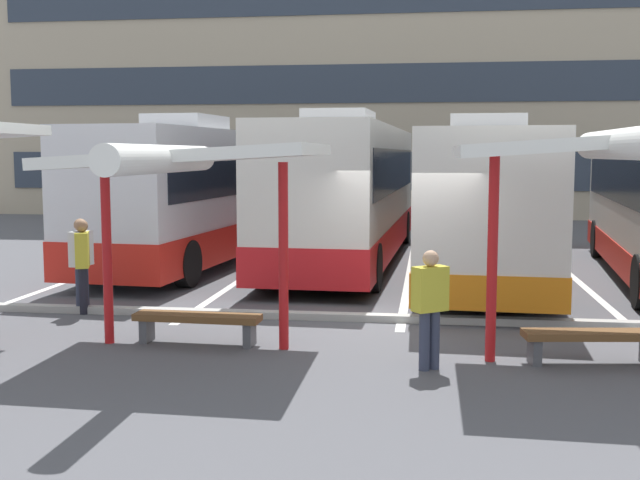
# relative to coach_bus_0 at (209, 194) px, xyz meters

# --- Properties ---
(ground_plane) EXTENTS (160.00, 160.00, 0.00)m
(ground_plane) POSITION_rel_coach_bus_0_xyz_m (5.33, -7.03, -1.73)
(ground_plane) COLOR #515156
(terminal_building) EXTENTS (40.37, 15.90, 21.49)m
(terminal_building) POSITION_rel_coach_bus_0_xyz_m (5.35, 21.95, 7.64)
(terminal_building) COLOR tan
(terminal_building) RESTS_ON ground
(coach_bus_0) EXTENTS (3.48, 11.94, 3.73)m
(coach_bus_0) POSITION_rel_coach_bus_0_xyz_m (0.00, 0.00, 0.00)
(coach_bus_0) COLOR silver
(coach_bus_0) RESTS_ON ground
(coach_bus_1) EXTENTS (3.02, 12.17, 3.83)m
(coach_bus_1) POSITION_rel_coach_bus_0_xyz_m (3.67, 0.12, 0.05)
(coach_bus_1) COLOR silver
(coach_bus_1) RESTS_ON ground
(coach_bus_2) EXTENTS (3.20, 12.11, 3.61)m
(coach_bus_2) POSITION_rel_coach_bus_0_xyz_m (7.05, -1.51, -0.03)
(coach_bus_2) COLOR silver
(coach_bus_2) RESTS_ON ground
(lane_stripe_0) EXTENTS (0.16, 14.00, 0.01)m
(lane_stripe_0) POSITION_rel_coach_bus_0_xyz_m (-2.10, -0.96, -1.73)
(lane_stripe_0) COLOR white
(lane_stripe_0) RESTS_ON ground
(lane_stripe_1) EXTENTS (0.16, 14.00, 0.01)m
(lane_stripe_1) POSITION_rel_coach_bus_0_xyz_m (1.61, -0.96, -1.73)
(lane_stripe_1) COLOR white
(lane_stripe_1) RESTS_ON ground
(lane_stripe_2) EXTENTS (0.16, 14.00, 0.01)m
(lane_stripe_2) POSITION_rel_coach_bus_0_xyz_m (5.33, -0.96, -1.73)
(lane_stripe_2) COLOR white
(lane_stripe_2) RESTS_ON ground
(lane_stripe_3) EXTENTS (0.16, 14.00, 0.01)m
(lane_stripe_3) POSITION_rel_coach_bus_0_xyz_m (9.05, -0.96, -1.73)
(lane_stripe_3) COLOR white
(lane_stripe_3) RESTS_ON ground
(waiting_shelter_1) EXTENTS (3.64, 4.52, 2.95)m
(waiting_shelter_1) POSITION_rel_coach_bus_0_xyz_m (2.39, -9.52, 0.96)
(waiting_shelter_1) COLOR red
(waiting_shelter_1) RESTS_ON ground
(bench_1) EXTENTS (1.91, 0.50, 0.45)m
(bench_1) POSITION_rel_coach_bus_0_xyz_m (2.39, -9.13, -1.39)
(bench_1) COLOR brown
(bench_1) RESTS_ON ground
(waiting_shelter_2) EXTENTS (3.67, 4.35, 3.14)m
(waiting_shelter_2) POSITION_rel_coach_bus_0_xyz_m (7.94, -9.79, 1.13)
(waiting_shelter_2) COLOR red
(waiting_shelter_2) RESTS_ON ground
(bench_2) EXTENTS (1.86, 0.66, 0.45)m
(bench_2) POSITION_rel_coach_bus_0_xyz_m (7.94, -9.49, -1.39)
(bench_2) COLOR brown
(bench_2) RESTS_ON ground
(platform_kerb) EXTENTS (44.00, 0.24, 0.12)m
(platform_kerb) POSITION_rel_coach_bus_0_xyz_m (5.33, -7.19, -1.67)
(platform_kerb) COLOR #ADADA8
(platform_kerb) RESTS_ON ground
(waiting_passenger_0) EXTENTS (0.50, 0.45, 1.57)m
(waiting_passenger_0) POSITION_rel_coach_bus_0_xyz_m (5.79, -10.06, -0.84)
(waiting_passenger_0) COLOR #33384C
(waiting_passenger_0) RESTS_ON ground
(waiting_passenger_1) EXTENTS (0.38, 0.53, 1.66)m
(waiting_passenger_1) POSITION_rel_coach_bus_0_xyz_m (-0.25, -7.22, -0.77)
(waiting_passenger_1) COLOR black
(waiting_passenger_1) RESTS_ON ground
(waiting_passenger_3) EXTENTS (0.28, 0.50, 1.67)m
(waiting_passenger_3) POSITION_rel_coach_bus_0_xyz_m (-0.35, -7.07, -0.77)
(waiting_passenger_3) COLOR #33384C
(waiting_passenger_3) RESTS_ON ground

